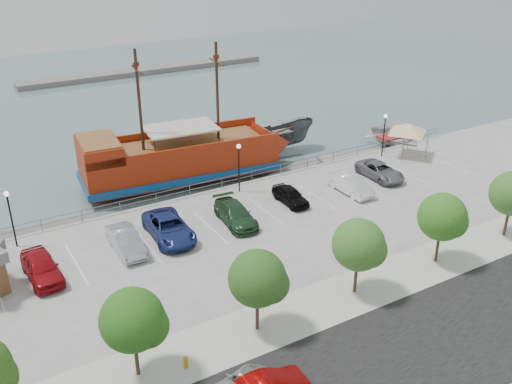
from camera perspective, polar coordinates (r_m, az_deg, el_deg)
ground at (r=44.12m, az=2.45°, el=-4.20°), size 160.00×160.00×0.00m
street at (r=33.64m, az=17.86°, el=-14.08°), size 100.00×8.00×0.04m
sidewalk at (r=36.89m, az=11.02°, el=-9.33°), size 100.00×4.00×0.05m
seawall_railing at (r=49.44m, az=-2.42°, el=1.17°), size 50.00×0.06×1.00m
far_shore at (r=94.92m, az=-10.83°, el=11.83°), size 40.00×3.00×0.80m
pirate_ship at (r=53.09m, az=-6.07°, el=3.54°), size 20.85×7.54×13.01m
patrol_boat at (r=59.59m, az=2.61°, el=5.35°), size 7.46×2.96×2.86m
speedboat at (r=63.20m, az=13.76°, el=5.11°), size 5.54×7.25×1.40m
dock_west at (r=46.91m, az=-19.99°, el=-3.66°), size 7.31×2.80×0.41m
dock_mid at (r=54.45m, az=3.50°, el=1.95°), size 7.11×4.20×0.39m
dock_east at (r=58.77m, az=9.72°, el=3.43°), size 7.44×3.73×0.41m
canopy_tent at (r=57.08m, az=14.99°, el=6.66°), size 5.09×5.09×3.81m
fire_hydrant at (r=30.58m, az=-7.04°, el=-16.49°), size 0.25×0.25×0.73m
lamp_post_left at (r=42.60m, az=-23.43°, el=-1.58°), size 0.36×0.36×4.28m
lamp_post_mid at (r=47.45m, az=-1.72°, el=3.28°), size 0.36×0.36×4.28m
lamp_post_right at (r=56.42m, az=12.73°, el=6.29°), size 0.36×0.36×4.28m
tree_b at (r=28.74m, az=-11.92°, el=-12.56°), size 3.30×3.20×5.00m
tree_c at (r=31.03m, az=0.43°, el=-8.78°), size 3.30×3.20×5.00m
tree_d at (r=34.61m, az=10.47°, el=-5.34°), size 3.30×3.20×5.00m
tree_e at (r=39.13m, az=18.33°, el=-2.50°), size 3.30×3.20×5.00m
parked_car_a at (r=39.13m, az=-20.66°, el=-7.06°), size 2.18×4.89×1.63m
parked_car_b at (r=40.62m, az=-12.88°, el=-4.80°), size 1.64×4.67×1.54m
parked_car_c at (r=41.68m, az=-8.69°, el=-3.55°), size 2.95×5.88×1.60m
parked_car_d at (r=43.23m, az=-2.07°, el=-2.23°), size 2.52×5.27×1.48m
parked_car_e at (r=46.39m, az=3.47°, el=-0.35°), size 1.65×3.96×1.34m
parked_car_f at (r=48.76m, az=9.41°, el=0.77°), size 1.69×4.63×1.52m
parked_car_g at (r=52.12m, az=12.29°, el=2.09°), size 2.38×5.01×1.38m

